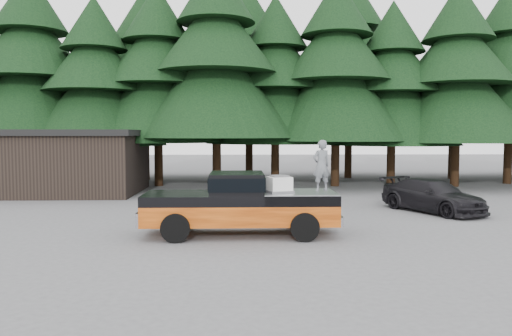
{
  "coord_description": "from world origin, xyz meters",
  "views": [
    {
      "loc": [
        0.24,
        -14.34,
        3.1
      ],
      "look_at": [
        0.76,
        0.0,
        2.11
      ],
      "focal_mm": 35.0,
      "sensor_mm": 36.0,
      "label": 1
    }
  ],
  "objects_px": {
    "parked_car": "(433,196)",
    "utility_building": "(61,161)",
    "pickup_truck": "(240,214)",
    "air_compressor": "(279,185)",
    "man_on_bed": "(321,165)"
  },
  "relations": [
    {
      "from": "man_on_bed",
      "to": "utility_building",
      "type": "distance_m",
      "value": 16.16
    },
    {
      "from": "parked_car",
      "to": "utility_building",
      "type": "height_order",
      "value": "utility_building"
    },
    {
      "from": "pickup_truck",
      "to": "parked_car",
      "type": "bearing_deg",
      "value": 29.18
    },
    {
      "from": "pickup_truck",
      "to": "air_compressor",
      "type": "bearing_deg",
      "value": -7.04
    },
    {
      "from": "man_on_bed",
      "to": "parked_car",
      "type": "bearing_deg",
      "value": -160.85
    },
    {
      "from": "air_compressor",
      "to": "parked_car",
      "type": "xyz_separation_m",
      "value": [
        6.46,
        4.42,
        -0.9
      ]
    },
    {
      "from": "parked_car",
      "to": "pickup_truck",
      "type": "bearing_deg",
      "value": -177.73
    },
    {
      "from": "pickup_truck",
      "to": "utility_building",
      "type": "bearing_deg",
      "value": 129.59
    },
    {
      "from": "air_compressor",
      "to": "utility_building",
      "type": "xyz_separation_m",
      "value": [
        -10.49,
        11.39,
        0.11
      ]
    },
    {
      "from": "pickup_truck",
      "to": "air_compressor",
      "type": "distance_m",
      "value": 1.49
    },
    {
      "from": "pickup_truck",
      "to": "parked_car",
      "type": "height_order",
      "value": "pickup_truck"
    },
    {
      "from": "air_compressor",
      "to": "pickup_truck",
      "type": "bearing_deg",
      "value": 153.7
    },
    {
      "from": "pickup_truck",
      "to": "air_compressor",
      "type": "xyz_separation_m",
      "value": [
        1.19,
        -0.15,
        0.89
      ]
    },
    {
      "from": "air_compressor",
      "to": "man_on_bed",
      "type": "height_order",
      "value": "man_on_bed"
    },
    {
      "from": "air_compressor",
      "to": "utility_building",
      "type": "height_order",
      "value": "utility_building"
    }
  ]
}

